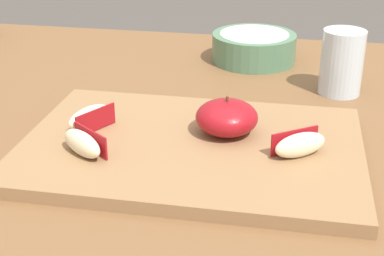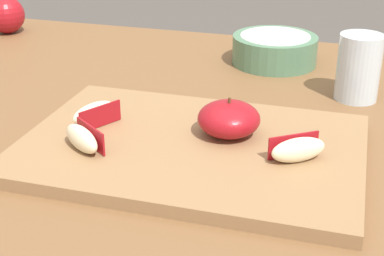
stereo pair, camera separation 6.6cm
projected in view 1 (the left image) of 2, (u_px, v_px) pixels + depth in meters
dining_table at (203, 177)px, 0.87m from camera, size 1.49×0.93×0.75m
cutting_board at (192, 148)px, 0.74m from camera, size 0.44×0.30×0.02m
apple_half_skin_up at (227, 117)px, 0.75m from camera, size 0.08×0.08×0.05m
apple_wedge_front at (83, 143)px, 0.70m from camera, size 0.07×0.06×0.03m
apple_wedge_left at (90, 118)px, 0.77m from camera, size 0.06×0.07×0.03m
apple_wedge_back at (300, 145)px, 0.70m from camera, size 0.07×0.06×0.03m
ceramic_fruit_bowl at (254, 47)px, 1.08m from camera, size 0.16×0.16×0.05m
drinking_glass_water at (342, 62)px, 0.92m from camera, size 0.07×0.07×0.10m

